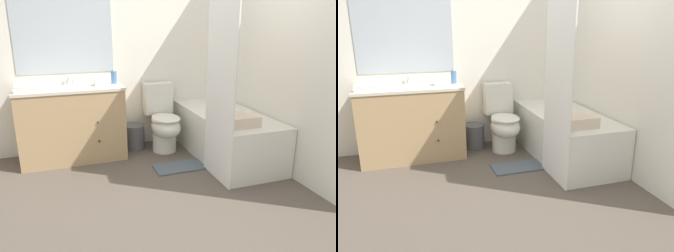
{
  "view_description": "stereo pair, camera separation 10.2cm",
  "coord_description": "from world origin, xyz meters",
  "views": [
    {
      "loc": [
        -0.87,
        -2.22,
        1.49
      ],
      "look_at": [
        0.17,
        0.78,
        0.5
      ],
      "focal_mm": 35.0,
      "sensor_mm": 36.0,
      "label": 1
    },
    {
      "loc": [
        -0.77,
        -2.25,
        1.49
      ],
      "look_at": [
        0.17,
        0.78,
        0.5
      ],
      "focal_mm": 35.0,
      "sensor_mm": 36.0,
      "label": 2
    }
  ],
  "objects": [
    {
      "name": "ground_plane",
      "position": [
        0.0,
        0.0,
        0.0
      ],
      "size": [
        14.0,
        14.0,
        0.0
      ],
      "primitive_type": "plane",
      "color": "brown"
    },
    {
      "name": "wall_back",
      "position": [
        -0.01,
        1.76,
        1.25
      ],
      "size": [
        8.0,
        0.06,
        2.5
      ],
      "color": "white",
      "rests_on": "ground_plane"
    },
    {
      "name": "wall_right",
      "position": [
        1.33,
        0.87,
        1.25
      ],
      "size": [
        0.05,
        2.73,
        2.5
      ],
      "color": "white",
      "rests_on": "ground_plane"
    },
    {
      "name": "vanity_cabinet",
      "position": [
        -0.73,
        1.47,
        0.42
      ],
      "size": [
        1.15,
        0.55,
        0.83
      ],
      "color": "tan",
      "rests_on": "ground_plane"
    },
    {
      "name": "sink_faucet",
      "position": [
        -0.73,
        1.66,
        0.87
      ],
      "size": [
        0.14,
        0.12,
        0.12
      ],
      "color": "silver",
      "rests_on": "vanity_cabinet"
    },
    {
      "name": "toilet",
      "position": [
        0.32,
        1.39,
        0.36
      ],
      "size": [
        0.35,
        0.64,
        0.8
      ],
      "color": "silver",
      "rests_on": "ground_plane"
    },
    {
      "name": "bathtub",
      "position": [
        0.94,
        0.97,
        0.27
      ],
      "size": [
        0.71,
        1.53,
        0.53
      ],
      "color": "silver",
      "rests_on": "ground_plane"
    },
    {
      "name": "shower_curtain",
      "position": [
        0.58,
        0.46,
        0.97
      ],
      "size": [
        0.01,
        0.55,
        1.93
      ],
      "color": "white",
      "rests_on": "ground_plane"
    },
    {
      "name": "wastebasket",
      "position": [
        -0.01,
        1.54,
        0.15
      ],
      "size": [
        0.25,
        0.25,
        0.31
      ],
      "color": "#4C4C51",
      "rests_on": "ground_plane"
    },
    {
      "name": "tissue_box",
      "position": [
        -0.39,
        1.46,
        0.87
      ],
      "size": [
        0.14,
        0.12,
        0.1
      ],
      "color": "white",
      "rests_on": "vanity_cabinet"
    },
    {
      "name": "soap_dispenser",
      "position": [
        -0.23,
        1.53,
        0.91
      ],
      "size": [
        0.07,
        0.07,
        0.17
      ],
      "color": "#4C7AB2",
      "rests_on": "vanity_cabinet"
    },
    {
      "name": "hand_towel_folded",
      "position": [
        -1.15,
        1.31,
        0.87
      ],
      "size": [
        0.23,
        0.14,
        0.07
      ],
      "color": "white",
      "rests_on": "vanity_cabinet"
    },
    {
      "name": "bath_towel_folded",
      "position": [
        0.81,
        0.47,
        0.58
      ],
      "size": [
        0.36,
        0.24,
        0.11
      ],
      "color": "beige",
      "rests_on": "bathtub"
    },
    {
      "name": "bath_mat",
      "position": [
        0.34,
        0.82,
        0.01
      ],
      "size": [
        0.59,
        0.28,
        0.02
      ],
      "color": "#4C5660",
      "rests_on": "ground_plane"
    }
  ]
}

